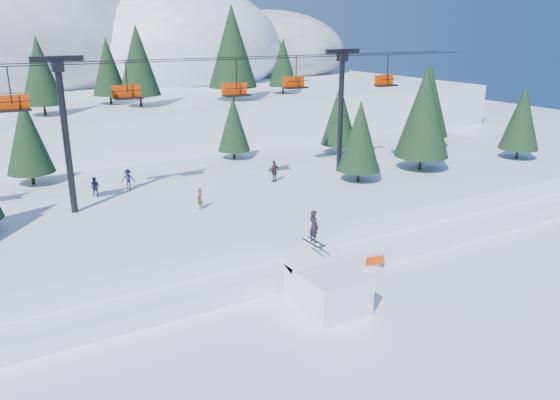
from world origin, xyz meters
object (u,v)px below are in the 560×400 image
jump_kicker (326,286)px  banner_far (407,245)px  chairlift (209,101)px  banner_near (362,262)px

jump_kicker → banner_far: 9.46m
chairlift → banner_near: size_ratio=16.60×
jump_kicker → banner_far: bearing=20.3°
chairlift → banner_near: 16.27m
jump_kicker → banner_near: size_ratio=1.82×
chairlift → banner_near: chairlift is taller
chairlift → banner_far: size_ratio=16.76×
jump_kicker → banner_near: (4.55, 2.60, -0.66)m
banner_near → chairlift: bearing=108.7°
jump_kicker → chairlift: chairlift is taller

